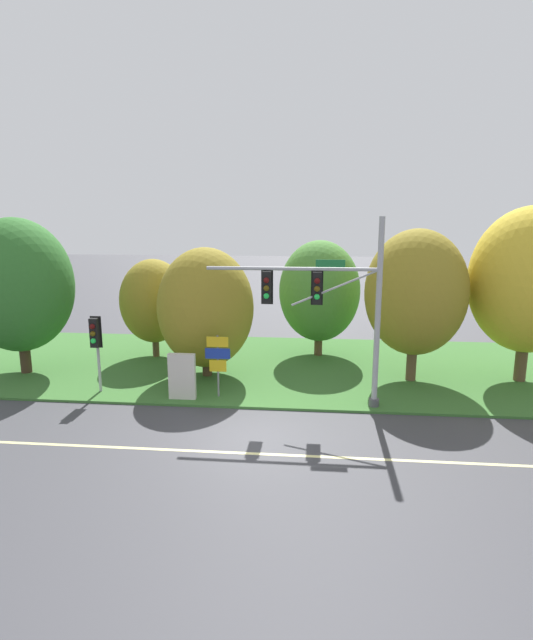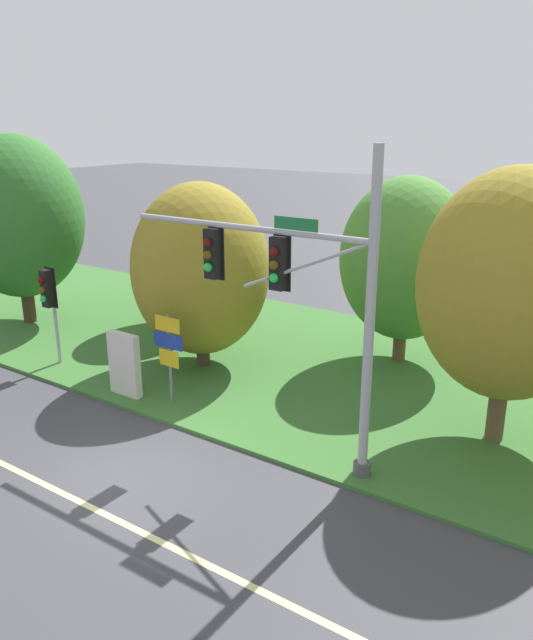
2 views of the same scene
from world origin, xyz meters
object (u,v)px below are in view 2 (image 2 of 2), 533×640
Objects in this scene: route_sign_post at (169,347)px; info_kiosk at (124,364)px; traffic_signal_mast at (298,288)px; tree_behind_signpost at (200,270)px; pedestrian_signal_near_kerb at (49,295)px; tree_tall_centre at (512,286)px; tree_nearest_road at (18,218)px; tree_mid_verge at (405,259)px; tree_left_of_mast at (182,250)px.

route_sign_post reaches higher than info_kiosk.
tree_behind_signpost is (-5.58, 3.19, -0.92)m from traffic_signal_mast.
pedestrian_signal_near_kerb reaches higher than info_kiosk.
tree_tall_centre is 3.59× the size of info_kiosk.
tree_behind_signpost is 9.42m from tree_tall_centre.
traffic_signal_mast is at bearing -137.88° from tree_tall_centre.
traffic_signal_mast is 14.58m from tree_nearest_road.
route_sign_post is 1.36× the size of info_kiosk.
traffic_signal_mast is 5.17m from route_sign_post.
route_sign_post is at bearing 174.15° from traffic_signal_mast.
traffic_signal_mast is 3.85× the size of info_kiosk.
tree_nearest_road is 9.39m from info_kiosk.
pedestrian_signal_near_kerb is 13.88m from tree_tall_centre.
pedestrian_signal_near_kerb is 4.02m from info_kiosk.
route_sign_post is (-4.52, 0.46, -2.47)m from traffic_signal_mast.
route_sign_post is 8.15m from tree_mid_verge.
tree_nearest_road is at bearing -177.50° from tree_behind_signpost.
route_sign_post is 1.63m from info_kiosk.
traffic_signal_mast is 6.50m from tree_behind_signpost.
pedestrian_signal_near_kerb is 0.55× the size of tree_behind_signpost.
info_kiosk is at bearing 179.45° from traffic_signal_mast.
tree_mid_verge is 5.69m from tree_tall_centre.
traffic_signal_mast is at bearing -29.78° from tree_behind_signpost.
tree_nearest_road is at bearing 166.49° from route_sign_post.
traffic_signal_mast is 7.29m from tree_mid_verge.
info_kiosk is (-5.92, 0.06, -3.20)m from traffic_signal_mast.
pedestrian_signal_near_kerb is 5.79m from tree_left_of_mast.
traffic_signal_mast reaches higher than tree_left_of_mast.
tree_tall_centre reaches higher than route_sign_post.
tree_tall_centre is (8.32, 2.98, 2.35)m from route_sign_post.
route_sign_post is 3.31m from tree_behind_signpost.
route_sign_post is at bearing -121.34° from tree_mid_verge.
tree_mid_verge reaches higher than tree_left_of_mast.
pedestrian_signal_near_kerb is at bearing -145.90° from tree_behind_signpost.
tree_tall_centre is (13.45, 3.00, 1.62)m from pedestrian_signal_near_kerb.
tree_behind_signpost is 0.88× the size of tree_tall_centre.
route_sign_post is 0.42× the size of tree_mid_verge.
route_sign_post is at bearing 16.11° from info_kiosk.
traffic_signal_mast is 1.07× the size of tree_tall_centre.
tree_left_of_mast is at bearing 83.51° from pedestrian_signal_near_kerb.
tree_mid_verge is (8.62, 1.09, 0.48)m from tree_left_of_mast.
traffic_signal_mast is 9.82m from pedestrian_signal_near_kerb.
pedestrian_signal_near_kerb is 4.98m from tree_behind_signpost.
tree_left_of_mast is at bearing 32.26° from tree_nearest_road.
route_sign_post is 0.35× the size of tree_nearest_road.
tree_mid_verge is at bearing 17.69° from tree_nearest_road.
info_kiosk is (8.38, -2.76, -3.24)m from tree_nearest_road.
traffic_signal_mast is at bearing -86.96° from tree_mid_verge.
info_kiosk is at bearing -163.89° from route_sign_post.
tree_left_of_mast is (5.30, 3.35, -1.21)m from tree_nearest_road.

